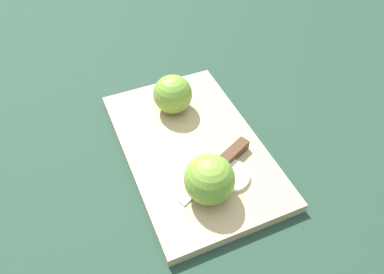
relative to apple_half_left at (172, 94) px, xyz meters
name	(u,v)px	position (x,y,z in m)	size (l,w,h in m)	color
ground_plane	(192,152)	(0.10, 0.00, -0.06)	(4.00, 4.00, 0.00)	#1E3828
cutting_board	(192,148)	(0.10, 0.00, -0.05)	(0.38, 0.25, 0.02)	tan
apple_half_left	(172,94)	(0.00, 0.00, 0.00)	(0.07, 0.07, 0.07)	olive
apple_half_right	(209,179)	(0.21, -0.01, 0.00)	(0.08, 0.08, 0.08)	olive
knife	(230,157)	(0.16, 0.05, -0.03)	(0.09, 0.15, 0.02)	silver
apple_slice	(230,175)	(0.19, 0.03, -0.03)	(0.07, 0.07, 0.01)	beige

